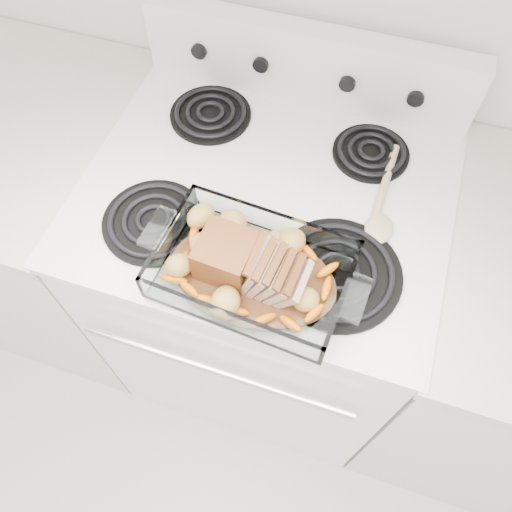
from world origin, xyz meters
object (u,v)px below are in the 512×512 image
(electric_range, at_px, (264,285))
(baking_dish, at_px, (253,273))
(pork_roast, at_px, (242,262))
(counter_right, at_px, (496,356))
(counter_left, at_px, (63,228))

(electric_range, bearing_deg, baking_dish, -79.45)
(electric_range, height_order, pork_roast, electric_range)
(counter_right, distance_m, pork_roast, 0.86)
(counter_left, height_order, counter_right, same)
(counter_left, relative_size, pork_roast, 4.53)
(counter_left, bearing_deg, counter_right, 0.00)
(counter_right, xyz_separation_m, pork_roast, (-0.64, -0.22, 0.52))
(electric_range, height_order, counter_right, electric_range)
(counter_right, bearing_deg, pork_roast, -160.97)
(counter_left, height_order, pork_roast, pork_roast)
(baking_dish, relative_size, pork_roast, 1.69)
(counter_right, height_order, pork_roast, pork_roast)
(counter_right, bearing_deg, baking_dish, -160.41)
(baking_dish, xyz_separation_m, pork_roast, (-0.02, 0.00, 0.03))
(counter_left, relative_size, baking_dish, 2.68)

